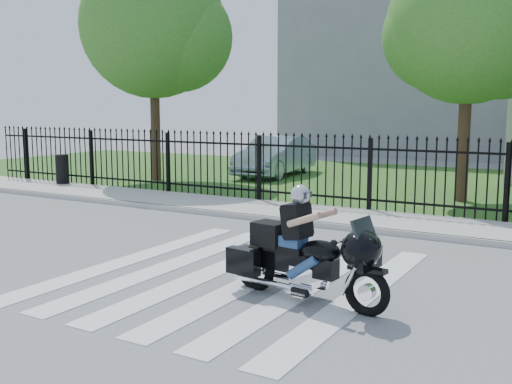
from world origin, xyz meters
The scene contains 12 objects.
ground centered at (0.00, 0.00, 0.00)m, with size 120.00×120.00×0.00m, color slate.
crosswalk centered at (0.00, 0.00, 0.01)m, with size 5.00×5.50×0.01m, color silver, non-canonical shape.
sidewalk centered at (0.00, 5.00, 0.06)m, with size 40.00×2.00×0.12m, color #ADAAA3.
curb centered at (0.00, 4.00, 0.06)m, with size 40.00×0.12×0.12m, color #ADAAA3.
grass_strip centered at (0.00, 12.00, 0.01)m, with size 40.00×12.00×0.02m, color #28531C.
iron_fence centered at (0.00, 6.00, 0.90)m, with size 26.00×0.04×1.80m.
tree_left centered at (-8.50, 8.50, 5.17)m, with size 4.80×4.80×7.58m.
tree_mid centered at (1.50, 9.00, 4.67)m, with size 4.20×4.20×6.78m.
building_tall centered at (-3.00, 26.00, 6.00)m, with size 15.00×10.00×12.00m, color gray.
motorcycle_rider centered at (1.39, -0.49, 0.64)m, with size 2.38×0.97×1.58m.
parked_car centered at (-5.57, 11.67, 0.74)m, with size 1.52×4.35×1.43m, color #91A7B7.
litter_bin centered at (-9.98, 5.70, 0.57)m, with size 0.40×0.40×0.91m, color black.
Camera 1 is at (4.70, -7.43, 2.56)m, focal length 42.00 mm.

